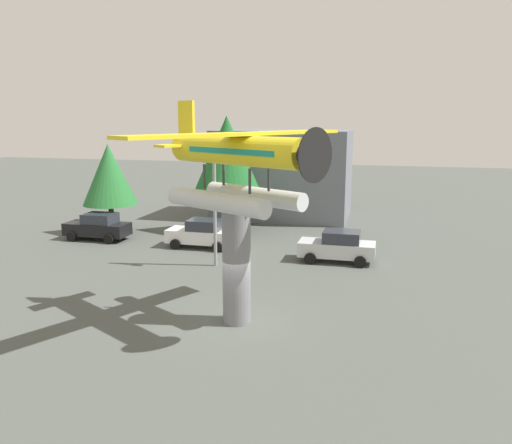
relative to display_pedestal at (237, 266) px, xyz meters
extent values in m
plane|color=#4C514C|center=(0.00, 0.00, -2.29)|extent=(140.00, 140.00, 0.00)
cylinder|color=slate|center=(0.00, 0.00, 0.00)|extent=(1.10, 1.10, 4.57)
cylinder|color=silver|center=(-0.48, -0.88, 2.64)|extent=(4.55, 2.91, 0.70)
cylinder|color=#333338|center=(0.81, -1.01, 3.44)|extent=(0.14, 0.14, 0.90)
cylinder|color=#333338|center=(-1.29, 0.14, 3.44)|extent=(0.14, 0.14, 0.90)
cylinder|color=silver|center=(0.48, 0.88, 2.64)|extent=(4.55, 2.91, 0.70)
cylinder|color=#333338|center=(1.29, -0.14, 3.44)|extent=(0.14, 0.14, 0.90)
cylinder|color=#333338|center=(-0.81, 1.01, 3.44)|extent=(0.14, 0.14, 0.90)
cylinder|color=yellow|center=(0.00, 0.00, 4.44)|extent=(5.97, 3.93, 1.10)
cube|color=teal|center=(0.18, -0.10, 4.44)|extent=(4.36, 3.08, 0.20)
cone|color=#262628|center=(2.85, -1.56, 4.44)|extent=(1.04, 1.11, 0.88)
cylinder|color=black|center=(3.20, -1.75, 4.44)|extent=(0.90, 1.60, 1.80)
cube|color=yellow|center=(0.35, -0.19, 5.05)|extent=(5.94, 9.66, 0.12)
cube|color=yellow|center=(-2.46, 1.34, 4.54)|extent=(1.95, 2.79, 0.10)
cube|color=yellow|center=(-2.46, 1.34, 5.64)|extent=(0.85, 0.54, 1.30)
cube|color=black|center=(-12.88, 11.01, -1.57)|extent=(4.20, 1.70, 0.80)
cube|color=#2D333D|center=(-12.63, 11.01, -0.85)|extent=(2.00, 1.56, 0.64)
cylinder|color=black|center=(-14.23, 11.91, -1.97)|extent=(0.64, 0.22, 0.64)
cylinder|color=black|center=(-14.23, 10.11, -1.97)|extent=(0.64, 0.22, 0.64)
cylinder|color=black|center=(-11.53, 11.91, -1.97)|extent=(0.64, 0.22, 0.64)
cylinder|color=black|center=(-11.53, 10.11, -1.97)|extent=(0.64, 0.22, 0.64)
cube|color=white|center=(-5.53, 10.80, -1.57)|extent=(4.20, 1.70, 0.80)
cube|color=#2D333D|center=(-5.28, 10.80, -0.85)|extent=(2.00, 1.56, 0.64)
cylinder|color=black|center=(-6.88, 11.70, -1.97)|extent=(0.64, 0.22, 0.64)
cylinder|color=black|center=(-6.88, 9.90, -1.97)|extent=(0.64, 0.22, 0.64)
cylinder|color=black|center=(-4.18, 11.70, -1.97)|extent=(0.64, 0.22, 0.64)
cylinder|color=black|center=(-4.18, 9.90, -1.97)|extent=(0.64, 0.22, 0.64)
cube|color=silver|center=(2.92, 9.67, -1.57)|extent=(4.20, 1.70, 0.80)
cube|color=#2D333D|center=(3.17, 9.67, -0.85)|extent=(2.00, 1.56, 0.64)
cylinder|color=black|center=(1.57, 10.57, -1.97)|extent=(0.64, 0.22, 0.64)
cylinder|color=black|center=(1.57, 8.77, -1.97)|extent=(0.64, 0.22, 0.64)
cylinder|color=black|center=(4.27, 10.57, -1.97)|extent=(0.64, 0.22, 0.64)
cylinder|color=black|center=(4.27, 8.77, -1.97)|extent=(0.64, 0.22, 0.64)
cylinder|color=gray|center=(-3.36, 7.22, 1.24)|extent=(0.18, 0.18, 7.05)
cylinder|color=gray|center=(-2.56, 7.22, 4.67)|extent=(1.60, 0.12, 0.12)
cube|color=silver|center=(-1.86, 7.22, 4.62)|extent=(0.50, 0.28, 0.20)
cube|color=slate|center=(-2.70, 22.00, 1.18)|extent=(10.49, 6.39, 6.93)
cylinder|color=brown|center=(-12.92, 12.94, -1.27)|extent=(0.36, 0.36, 2.04)
cone|color=#287033|center=(-12.92, 12.94, 1.82)|extent=(3.71, 3.71, 4.12)
cylinder|color=brown|center=(-5.31, 15.52, -1.00)|extent=(0.36, 0.36, 2.57)
cone|color=#1E6028|center=(-5.31, 15.52, 3.02)|extent=(4.93, 4.93, 5.48)
camera|label=1|loc=(5.51, -18.24, 5.64)|focal=35.96mm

